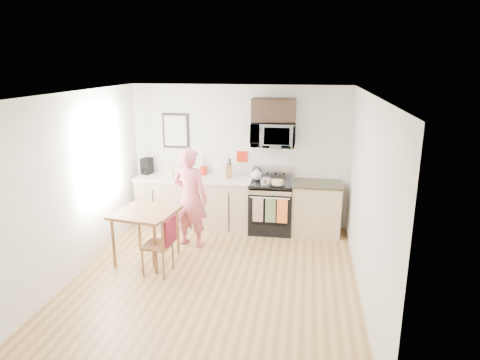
% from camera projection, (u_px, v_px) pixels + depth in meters
% --- Properties ---
extents(floor, '(4.60, 4.60, 0.00)m').
position_uv_depth(floor, '(214.00, 280.00, 6.06)').
color(floor, olive).
rests_on(floor, ground).
extents(back_wall, '(4.00, 0.04, 2.60)m').
position_uv_depth(back_wall, '(240.00, 156.00, 7.90)').
color(back_wall, silver).
rests_on(back_wall, floor).
extents(front_wall, '(4.00, 0.04, 2.60)m').
position_uv_depth(front_wall, '(152.00, 274.00, 3.52)').
color(front_wall, silver).
rests_on(front_wall, floor).
extents(left_wall, '(0.04, 4.60, 2.60)m').
position_uv_depth(left_wall, '(74.00, 186.00, 6.02)').
color(left_wall, silver).
rests_on(left_wall, floor).
extents(right_wall, '(0.04, 4.60, 2.60)m').
position_uv_depth(right_wall, '(367.00, 200.00, 5.41)').
color(right_wall, silver).
rests_on(right_wall, floor).
extents(ceiling, '(4.00, 4.60, 0.04)m').
position_uv_depth(ceiling, '(211.00, 94.00, 5.36)').
color(ceiling, silver).
rests_on(ceiling, back_wall).
extents(window, '(0.06, 1.40, 1.50)m').
position_uv_depth(window, '(101.00, 157.00, 6.70)').
color(window, silver).
rests_on(window, left_wall).
extents(cabinet_left, '(2.10, 0.60, 0.90)m').
position_uv_depth(cabinet_left, '(195.00, 203.00, 7.96)').
color(cabinet_left, tan).
rests_on(cabinet_left, floor).
extents(countertop_left, '(2.14, 0.64, 0.04)m').
position_uv_depth(countertop_left, '(194.00, 179.00, 7.84)').
color(countertop_left, silver).
rests_on(countertop_left, cabinet_left).
extents(cabinet_right, '(0.84, 0.60, 0.90)m').
position_uv_depth(cabinet_right, '(316.00, 209.00, 7.63)').
color(cabinet_right, tan).
rests_on(cabinet_right, floor).
extents(countertop_right, '(0.88, 0.64, 0.04)m').
position_uv_depth(countertop_right, '(317.00, 184.00, 7.50)').
color(countertop_right, black).
rests_on(countertop_right, cabinet_right).
extents(range, '(0.76, 0.70, 1.16)m').
position_uv_depth(range, '(271.00, 208.00, 7.73)').
color(range, black).
rests_on(range, floor).
extents(microwave, '(0.76, 0.51, 0.42)m').
position_uv_depth(microwave, '(273.00, 134.00, 7.47)').
color(microwave, '#B8B8BD').
rests_on(microwave, back_wall).
extents(upper_cabinet, '(0.76, 0.35, 0.40)m').
position_uv_depth(upper_cabinet, '(274.00, 110.00, 7.40)').
color(upper_cabinet, black).
rests_on(upper_cabinet, back_wall).
extents(wall_art, '(0.50, 0.04, 0.65)m').
position_uv_depth(wall_art, '(176.00, 131.00, 7.94)').
color(wall_art, black).
rests_on(wall_art, back_wall).
extents(wall_trivet, '(0.20, 0.02, 0.20)m').
position_uv_depth(wall_trivet, '(242.00, 157.00, 7.88)').
color(wall_trivet, '#AE1C0E').
rests_on(wall_trivet, back_wall).
extents(person, '(0.70, 0.55, 1.68)m').
position_uv_depth(person, '(190.00, 197.00, 7.00)').
color(person, '#C03550').
rests_on(person, floor).
extents(dining_table, '(0.87, 0.87, 0.81)m').
position_uv_depth(dining_table, '(145.00, 217.00, 6.50)').
color(dining_table, brown).
rests_on(dining_table, floor).
extents(chair, '(0.46, 0.42, 0.90)m').
position_uv_depth(chair, '(165.00, 237.00, 6.09)').
color(chair, brown).
rests_on(chair, floor).
extents(knife_block, '(0.15, 0.18, 0.24)m').
position_uv_depth(knife_block, '(229.00, 171.00, 7.81)').
color(knife_block, brown).
rests_on(knife_block, countertop_left).
extents(utensil_crock, '(0.13, 0.13, 0.40)m').
position_uv_depth(utensil_crock, '(203.00, 166.00, 7.98)').
color(utensil_crock, '#AE1C0E').
rests_on(utensil_crock, countertop_left).
extents(fruit_bowl, '(0.23, 0.23, 0.09)m').
position_uv_depth(fruit_bowl, '(181.00, 174.00, 7.94)').
color(fruit_bowl, white).
rests_on(fruit_bowl, countertop_left).
extents(milk_carton, '(0.11, 0.11, 0.25)m').
position_uv_depth(milk_carton, '(170.00, 170.00, 7.85)').
color(milk_carton, tan).
rests_on(milk_carton, countertop_left).
extents(coffee_maker, '(0.21, 0.27, 0.30)m').
position_uv_depth(coffee_maker, '(147.00, 166.00, 8.07)').
color(coffee_maker, black).
rests_on(coffee_maker, countertop_left).
extents(bread_bag, '(0.30, 0.26, 0.10)m').
position_uv_depth(bread_bag, '(189.00, 177.00, 7.68)').
color(bread_bag, tan).
rests_on(bread_bag, countertop_left).
extents(cake, '(0.26, 0.26, 0.09)m').
position_uv_depth(cake, '(277.00, 183.00, 7.40)').
color(cake, black).
rests_on(cake, range).
extents(kettle, '(0.19, 0.19, 0.24)m').
position_uv_depth(kettle, '(257.00, 175.00, 7.69)').
color(kettle, white).
rests_on(kettle, range).
extents(pot, '(0.20, 0.34, 0.10)m').
position_uv_depth(pot, '(266.00, 181.00, 7.44)').
color(pot, '#B8B8BD').
rests_on(pot, range).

